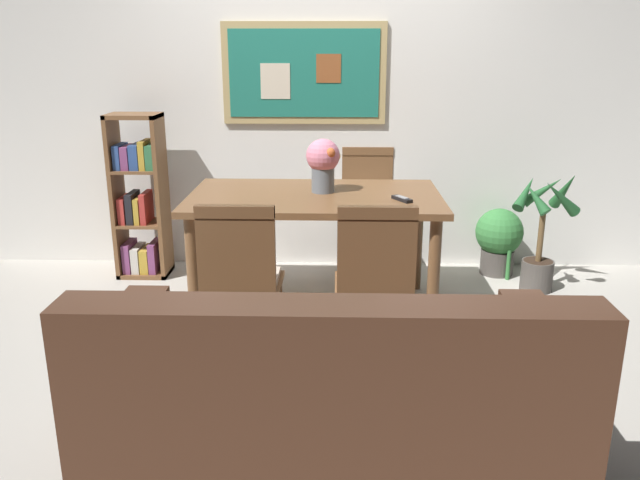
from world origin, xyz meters
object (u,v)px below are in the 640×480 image
dining_table (315,209)px  potted_ivy (499,239)px  potted_palm (541,238)px  dining_chair_far_right (367,199)px  leather_couch (330,407)px  dining_chair_near_left (240,272)px  tv_remote (402,199)px  bookshelf (139,202)px  dining_chair_near_right (375,274)px  flower_vase (323,161)px

dining_table → potted_ivy: dining_table is taller
potted_palm → dining_chair_far_right: bearing=159.0°
leather_couch → dining_chair_near_left: bearing=118.1°
tv_remote → bookshelf: bearing=156.7°
dining_chair_near_right → dining_chair_near_left: size_ratio=1.00×
dining_chair_near_left → dining_table: bearing=66.8°
bookshelf → potted_palm: bearing=-4.9°
dining_chair_far_right → potted_palm: (1.17, -0.45, -0.16)m
flower_vase → leather_couch: bearing=-87.8°
flower_vase → tv_remote: 0.55m
potted_palm → dining_chair_near_left: bearing=-147.7°
potted_ivy → flower_vase: (-1.28, -0.64, 0.68)m
dining_chair_near_left → tv_remote: (0.87, 0.66, 0.23)m
dining_table → potted_palm: bearing=13.9°
dining_table → dining_chair_far_right: (0.36, 0.83, -0.13)m
dining_table → flower_vase: 0.30m
dining_chair_near_left → potted_ivy: (1.68, 1.52, -0.27)m
potted_ivy → potted_palm: (0.20, -0.33, 0.11)m
dining_table → tv_remote: bearing=-16.5°
flower_vase → dining_chair_far_right: bearing=67.7°
dining_table → dining_chair_near_left: (-0.35, -0.81, -0.13)m
dining_chair_near_right → potted_ivy: size_ratio=1.61×
dining_chair_near_left → bookshelf: bookshelf is taller
potted_ivy → tv_remote: 1.28m
dining_chair_near_left → tv_remote: 1.11m
leather_couch → potted_palm: (1.42, 2.06, 0.07)m
dining_table → leather_couch: size_ratio=0.86×
dining_table → dining_chair_near_right: (0.33, -0.81, -0.13)m
dining_chair_near_left → bookshelf: bearing=123.3°
dining_chair_far_right → leather_couch: bearing=-95.6°
potted_palm → dining_chair_near_right: bearing=-135.3°
dining_chair_near_left → bookshelf: 1.72m
potted_ivy → leather_couch: bearing=-117.0°
leather_couch → tv_remote: 1.64m
bookshelf → potted_palm: bookshelf is taller
dining_chair_far_right → leather_couch: dining_chair_far_right is taller
tv_remote → flower_vase: bearing=154.8°
dining_chair_far_right → flower_vase: size_ratio=2.74×
dining_chair_near_right → leather_couch: size_ratio=0.51×
tv_remote → dining_table: bearing=163.5°
dining_chair_near_left → potted_palm: bearing=32.3°
potted_ivy → dining_chair_near_left: bearing=-137.9°
leather_couch → flower_vase: flower_vase is taller
potted_ivy → flower_vase: bearing=-153.4°
bookshelf → dining_chair_near_left: bearing=-56.7°
dining_table → flower_vase: size_ratio=4.65×
potted_ivy → potted_palm: 0.40m
dining_table → potted_palm: potted_palm is taller
dining_chair_far_right → dining_table: bearing=-113.6°
potted_ivy → flower_vase: 1.59m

